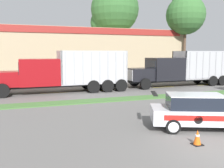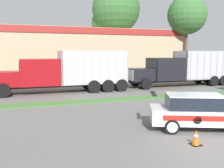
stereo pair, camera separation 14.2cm
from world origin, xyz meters
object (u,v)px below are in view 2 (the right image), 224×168
(rally_car, at_px, (198,111))
(traffic_cone, at_px, (196,138))
(dump_truck_lead, at_px, (176,71))
(dump_truck_trail, at_px, (53,74))

(rally_car, bearing_deg, traffic_cone, -129.43)
(rally_car, distance_m, traffic_cone, 2.22)
(dump_truck_lead, relative_size, traffic_cone, 20.55)
(dump_truck_lead, relative_size, dump_truck_trail, 1.04)
(rally_car, relative_size, traffic_cone, 8.01)
(dump_truck_lead, height_order, rally_car, dump_truck_lead)
(dump_truck_lead, xyz_separation_m, rally_car, (-7.40, -13.00, -0.78))
(dump_truck_lead, distance_m, dump_truck_trail, 12.53)
(dump_truck_lead, bearing_deg, traffic_cone, -120.88)
(traffic_cone, bearing_deg, dump_truck_lead, 59.12)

